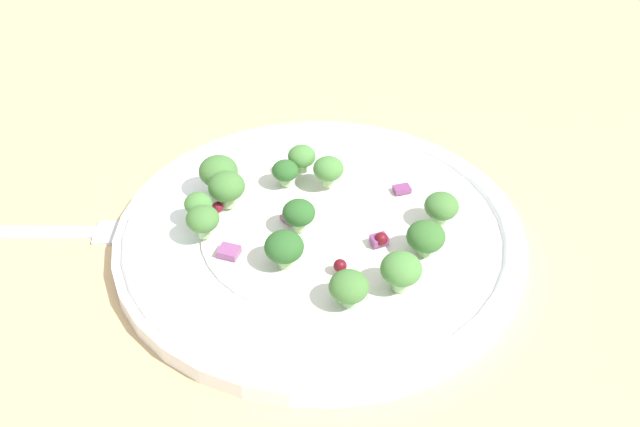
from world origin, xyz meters
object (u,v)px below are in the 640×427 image
(plate, at_px, (320,234))
(broccoli_floret_0, at_px, (328,169))
(broccoli_floret_1, at_px, (299,213))
(fork, at_px, (32,231))
(broccoli_floret_2, at_px, (401,270))

(plate, distance_m, broccoli_floret_0, 0.05)
(plate, xyz_separation_m, broccoli_floret_1, (-0.01, -0.00, 0.02))
(broccoli_floret_0, relative_size, broccoli_floret_1, 0.99)
(broccoli_floret_1, height_order, fork, broccoli_floret_1)
(fork, bearing_deg, broccoli_floret_1, 2.87)
(plate, distance_m, broccoli_floret_1, 0.03)
(plate, relative_size, broccoli_floret_2, 10.77)
(broccoli_floret_2, bearing_deg, broccoli_floret_0, 119.39)
(broccoli_floret_2, relative_size, fork, 0.14)
(broccoli_floret_0, bearing_deg, plate, -90.78)
(broccoli_floret_2, xyz_separation_m, fork, (-0.26, 0.04, -0.03))
(plate, relative_size, broccoli_floret_1, 12.45)
(broccoli_floret_0, height_order, broccoli_floret_2, same)
(broccoli_floret_1, bearing_deg, fork, -177.13)
(broccoli_floret_0, distance_m, fork, 0.22)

